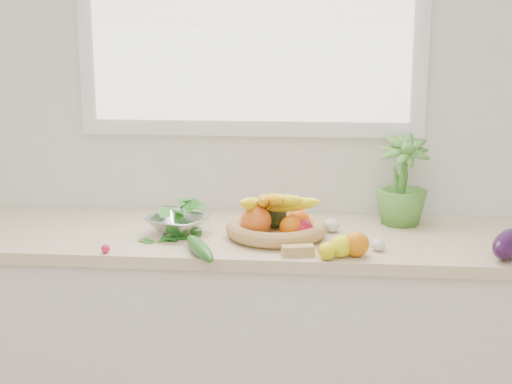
# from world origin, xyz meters

# --- Properties ---
(back_wall) EXTENTS (4.50, 0.02, 2.70)m
(back_wall) POSITION_xyz_m (0.00, 2.25, 1.35)
(back_wall) COLOR white
(back_wall) RESTS_ON ground
(counter_cabinet) EXTENTS (2.20, 0.58, 0.86)m
(counter_cabinet) POSITION_xyz_m (0.00, 1.95, 0.43)
(counter_cabinet) COLOR silver
(counter_cabinet) RESTS_ON ground
(countertop) EXTENTS (2.24, 0.62, 0.04)m
(countertop) POSITION_xyz_m (0.00, 1.95, 0.88)
(countertop) COLOR beige
(countertop) RESTS_ON counter_cabinet
(orange_loose) EXTENTS (0.11, 0.11, 0.08)m
(orange_loose) POSITION_xyz_m (0.39, 1.71, 0.94)
(orange_loose) COLOR orange
(orange_loose) RESTS_ON countertop
(lemon_a) EXTENTS (0.09, 0.10, 0.06)m
(lemon_a) POSITION_xyz_m (0.39, 1.73, 0.93)
(lemon_a) COLOR #FFF40D
(lemon_a) RESTS_ON countertop
(lemon_b) EXTENTS (0.09, 0.11, 0.07)m
(lemon_b) POSITION_xyz_m (0.34, 1.70, 0.93)
(lemon_b) COLOR #EDEB0C
(lemon_b) RESTS_ON countertop
(lemon_c) EXTENTS (0.08, 0.08, 0.05)m
(lemon_c) POSITION_xyz_m (0.29, 1.67, 0.93)
(lemon_c) COLOR yellow
(lemon_c) RESTS_ON countertop
(apple) EXTENTS (0.08, 0.08, 0.08)m
(apple) POSITION_xyz_m (0.21, 1.85, 0.94)
(apple) COLOR #A80D20
(apple) RESTS_ON countertop
(ginger) EXTENTS (0.11, 0.06, 0.03)m
(ginger) POSITION_xyz_m (0.20, 1.70, 0.92)
(ginger) COLOR tan
(ginger) RESTS_ON countertop
(garlic_a) EXTENTS (0.06, 0.06, 0.04)m
(garlic_a) POSITION_xyz_m (0.40, 1.84, 0.92)
(garlic_a) COLOR white
(garlic_a) RESTS_ON countertop
(garlic_b) EXTENTS (0.07, 0.07, 0.05)m
(garlic_b) POSITION_xyz_m (0.31, 1.98, 0.92)
(garlic_b) COLOR beige
(garlic_b) RESTS_ON countertop
(garlic_c) EXTENTS (0.05, 0.05, 0.04)m
(garlic_c) POSITION_xyz_m (0.46, 1.78, 0.92)
(garlic_c) COLOR silver
(garlic_c) RESTS_ON countertop
(eggplant) EXTENTS (0.18, 0.23, 0.09)m
(eggplant) POSITION_xyz_m (0.86, 1.75, 0.94)
(eggplant) COLOR #2C0E35
(eggplant) RESTS_ON countertop
(cucumber) EXTENTS (0.16, 0.26, 0.05)m
(cucumber) POSITION_xyz_m (-0.10, 1.67, 0.92)
(cucumber) COLOR #1C5318
(cucumber) RESTS_ON countertop
(radish) EXTENTS (0.03, 0.03, 0.03)m
(radish) POSITION_xyz_m (-0.41, 1.67, 0.91)
(radish) COLOR #DF1B4C
(radish) RESTS_ON countertop
(potted_herb) EXTENTS (0.21, 0.21, 0.33)m
(potted_herb) POSITION_xyz_m (0.56, 2.11, 1.06)
(potted_herb) COLOR #4E8E33
(potted_herb) RESTS_ON countertop
(fruit_basket) EXTENTS (0.44, 0.44, 0.18)m
(fruit_basket) POSITION_xyz_m (0.12, 1.90, 0.95)
(fruit_basket) COLOR #AE854D
(fruit_basket) RESTS_ON countertop
(colander_with_spinach) EXTENTS (0.27, 0.27, 0.11)m
(colander_with_spinach) POSITION_xyz_m (-0.22, 1.90, 0.96)
(colander_with_spinach) COLOR silver
(colander_with_spinach) RESTS_ON countertop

